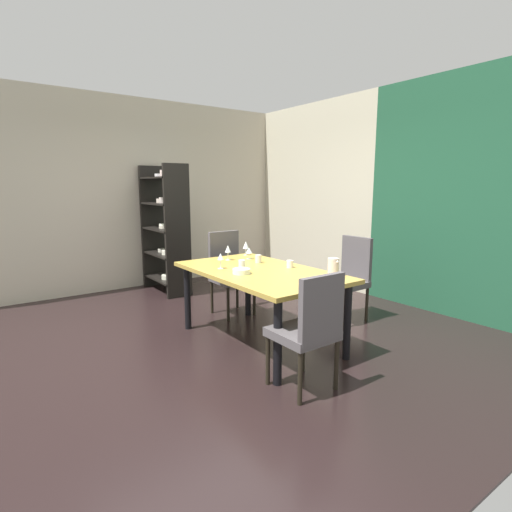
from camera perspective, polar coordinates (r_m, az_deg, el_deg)
name	(u,v)px	position (r m, az deg, el deg)	size (l,w,h in m)	color
ground_plane	(215,338)	(4.32, -5.81, -11.61)	(5.42, 5.52, 0.02)	black
back_panel_interior	(311,194)	(6.80, 7.87, 8.79)	(2.59, 0.10, 2.88)	beige
garden_window_panel	(479,198)	(5.20, 29.26, 7.26)	(2.84, 0.10, 2.88)	#205337
left_interior_panel	(125,195)	(6.46, -18.25, 8.32)	(0.10, 5.52, 2.88)	beige
dining_table	(260,278)	(3.96, 0.53, -3.15)	(1.77, 1.02, 0.76)	#B7963E
chair_head_far	(349,275)	(4.83, 13.18, -2.65)	(0.44, 0.45, 0.98)	#534E50
chair_right_near	(310,327)	(3.09, 7.68, -9.95)	(0.44, 0.44, 0.94)	#534E50
chair_left_far	(229,269)	(4.96, -3.90, -1.94)	(0.44, 0.44, 1.02)	#534E50
display_shelf	(165,229)	(6.09, -12.90, 3.74)	(0.94, 0.38, 1.88)	black
wine_glass_west	(249,251)	(4.52, -1.01, 0.75)	(0.07, 0.07, 0.13)	silver
wine_glass_north	(228,249)	(4.45, -4.03, 0.96)	(0.07, 0.07, 0.17)	silver
wine_glass_rear	(246,245)	(4.76, -1.47, 1.54)	(0.07, 0.07, 0.17)	silver
wine_glass_corner	(221,257)	(4.00, -5.09, -0.18)	(0.06, 0.06, 0.16)	silver
serving_bowl_south	(241,271)	(3.77, -2.11, -2.18)	(0.17, 0.17, 0.05)	white
cup_right	(258,259)	(4.30, 0.33, -0.40)	(0.07, 0.07, 0.09)	silver
cup_near_shelf	(290,264)	(4.06, 4.87, -1.15)	(0.07, 0.07, 0.08)	white
cup_near_window	(242,265)	(3.97, -2.03, -1.24)	(0.07, 0.07, 0.09)	white
pitcher_center	(333,267)	(3.74, 10.99, -1.54)	(0.11, 0.10, 0.17)	beige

